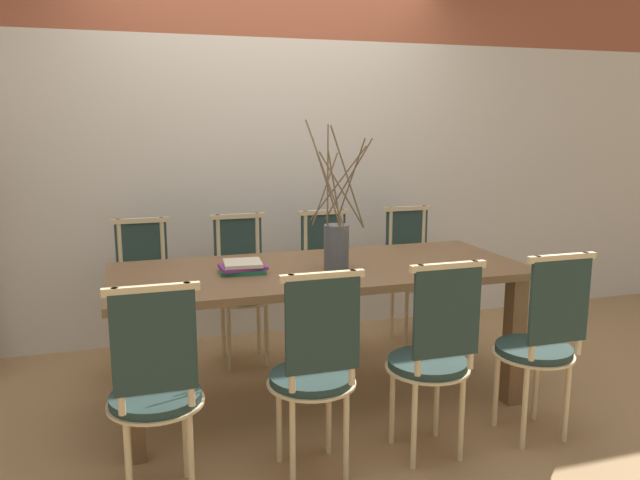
{
  "coord_description": "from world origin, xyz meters",
  "views": [
    {
      "loc": [
        -0.99,
        -3.13,
        1.54
      ],
      "look_at": [
        0.0,
        0.0,
        0.91
      ],
      "focal_mm": 35.0,
      "sensor_mm": 36.0,
      "label": 1
    }
  ],
  "objects_px": {
    "chair_near_center": "(433,353)",
    "chair_far_center": "(328,277)",
    "dining_table": "(320,286)",
    "vase_centerpiece": "(336,243)",
    "book_stack": "(243,267)"
  },
  "relations": [
    {
      "from": "chair_far_center",
      "to": "book_stack",
      "type": "xyz_separation_m",
      "value": [
        -0.71,
        -0.72,
        0.28
      ]
    },
    {
      "from": "chair_near_center",
      "to": "chair_far_center",
      "type": "distance_m",
      "value": 1.47
    },
    {
      "from": "chair_near_center",
      "to": "chair_far_center",
      "type": "relative_size",
      "value": 1.0
    },
    {
      "from": "dining_table",
      "to": "chair_far_center",
      "type": "height_order",
      "value": "chair_far_center"
    },
    {
      "from": "dining_table",
      "to": "book_stack",
      "type": "relative_size",
      "value": 8.8
    },
    {
      "from": "vase_centerpiece",
      "to": "book_stack",
      "type": "xyz_separation_m",
      "value": [
        -0.49,
        0.08,
        -0.12
      ]
    },
    {
      "from": "dining_table",
      "to": "vase_centerpiece",
      "type": "relative_size",
      "value": 2.82
    },
    {
      "from": "chair_near_center",
      "to": "chair_far_center",
      "type": "xyz_separation_m",
      "value": [
        -0.02,
        1.47,
        0.0
      ]
    },
    {
      "from": "vase_centerpiece",
      "to": "chair_far_center",
      "type": "bearing_deg",
      "value": 74.71
    },
    {
      "from": "dining_table",
      "to": "chair_near_center",
      "type": "bearing_deg",
      "value": -67.38
    },
    {
      "from": "dining_table",
      "to": "vase_centerpiece",
      "type": "bearing_deg",
      "value": -39.57
    },
    {
      "from": "dining_table",
      "to": "chair_far_center",
      "type": "distance_m",
      "value": 0.8
    },
    {
      "from": "chair_far_center",
      "to": "book_stack",
      "type": "bearing_deg",
      "value": 45.41
    },
    {
      "from": "dining_table",
      "to": "chair_far_center",
      "type": "xyz_separation_m",
      "value": [
        0.29,
        0.73,
        -0.15
      ]
    },
    {
      "from": "book_stack",
      "to": "chair_far_center",
      "type": "bearing_deg",
      "value": 45.41
    }
  ]
}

